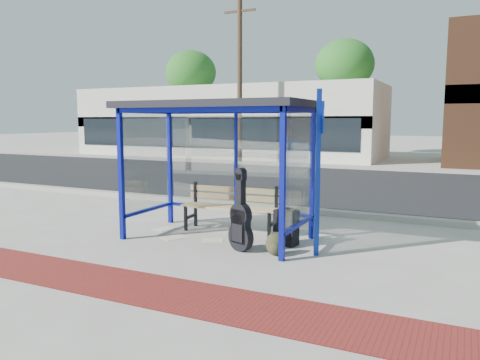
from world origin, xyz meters
The scene contains 19 objects.
ground centered at (0.00, 0.00, 0.00)m, with size 120.00×120.00×0.00m, color #B2ADA0.
brick_paver_strip centered at (0.00, -2.60, 0.01)m, with size 60.00×1.00×0.01m, color maroon.
curb_near centered at (0.00, 2.90, 0.06)m, with size 60.00×0.25×0.12m, color gray.
street_asphalt centered at (0.00, 8.00, 0.00)m, with size 60.00×10.00×0.00m, color black.
curb_far centered at (0.00, 13.10, 0.06)m, with size 60.00×0.25×0.12m, color gray.
far_sidewalk centered at (0.00, 15.00, 0.00)m, with size 60.00×4.00×0.01m, color #B2ADA0.
bus_shelter centered at (0.00, 0.07, 2.07)m, with size 3.30×1.80×2.42m.
storefront_white centered at (-9.00, 17.99, 2.00)m, with size 18.00×6.04×4.00m.
tree_left centered at (-14.00, 22.00, 5.45)m, with size 3.60×3.60×7.03m.
tree_mid centered at (-3.00, 22.00, 5.45)m, with size 3.60×3.60×7.03m.
utility_pole_west centered at (-6.00, 13.40, 4.11)m, with size 1.60×0.24×8.00m.
bench centered at (-0.03, 0.61, 0.51)m, with size 1.91×0.58×0.89m.
guitar_bag centered at (0.71, -0.53, 0.46)m, with size 0.48×0.29×1.27m.
suitcase centered at (1.25, 0.12, 0.30)m, with size 0.41×0.31×0.66m.
backpack centered at (1.31, -0.52, 0.17)m, with size 0.36×0.34×0.36m.
sign_post centered at (1.89, -0.23, 1.44)m, with size 0.16×0.30×2.57m.
newspaper_a centered at (-1.30, 0.22, 0.00)m, with size 0.39×0.31×0.01m, color white.
newspaper_b centered at (-0.02, -0.15, 0.00)m, with size 0.38×0.30×0.01m, color white.
newspaper_c centered at (-0.73, -0.28, 0.00)m, with size 0.40×0.32×0.01m, color white.
Camera 1 is at (3.88, -7.16, 2.09)m, focal length 35.00 mm.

